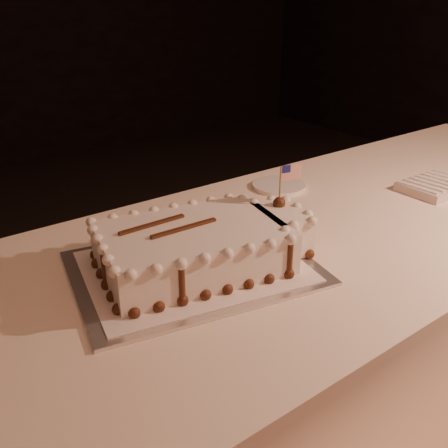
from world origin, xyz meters
TOP-DOWN VIEW (x-y plane):
  - banquet_table at (0.00, 0.60)m, footprint 2.40×0.80m
  - cake_board at (-0.40, 0.60)m, footprint 0.55×0.46m
  - doily at (-0.40, 0.60)m, footprint 0.49×0.41m
  - sheet_cake at (-0.38, 0.60)m, footprint 0.48×0.33m
  - napkin_stack at (0.41, 0.56)m, footprint 0.20×0.14m
  - side_plate at (0.07, 0.85)m, footprint 0.16×0.16m

SIDE VIEW (x-z plane):
  - banquet_table at x=0.00m, z-range 0.00..0.75m
  - cake_board at x=-0.40m, z-range 0.75..0.76m
  - side_plate at x=0.07m, z-range 0.75..0.76m
  - doily at x=-0.40m, z-range 0.76..0.76m
  - napkin_stack at x=0.41m, z-range 0.75..0.78m
  - sheet_cake at x=-0.38m, z-range 0.71..0.90m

